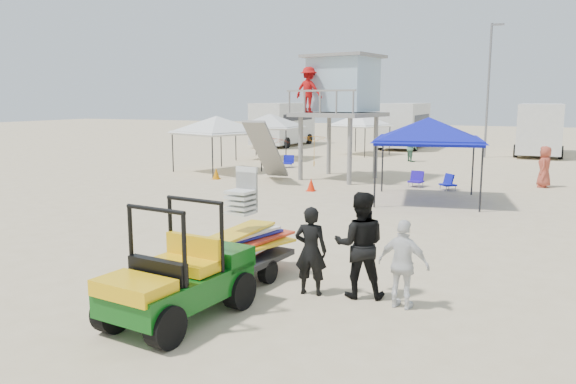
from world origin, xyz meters
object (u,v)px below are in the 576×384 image
at_px(canopy_blue, 429,121).
at_px(surf_trailer, 245,240).
at_px(lifeguard_tower, 338,89).
at_px(man_left, 311,251).
at_px(utility_cart, 175,267).

bearing_deg(canopy_blue, surf_trailer, -99.09).
xyz_separation_m(lifeguard_tower, canopy_blue, (4.74, -4.09, -1.19)).
bearing_deg(surf_trailer, man_left, -11.20).
xyz_separation_m(utility_cart, surf_trailer, (0.01, 2.34, -0.08)).
distance_m(surf_trailer, lifeguard_tower, 15.05).
xyz_separation_m(utility_cart, man_left, (1.52, 2.04, -0.07)).
height_order(surf_trailer, canopy_blue, canopy_blue).
bearing_deg(surf_trailer, utility_cart, -90.16).
bearing_deg(lifeguard_tower, man_left, -72.58).
height_order(utility_cart, surf_trailer, surf_trailer).
bearing_deg(utility_cart, surf_trailer, 89.84).
distance_m(man_left, canopy_blue, 10.77).
xyz_separation_m(surf_trailer, canopy_blue, (1.65, 10.29, 1.98)).
bearing_deg(lifeguard_tower, canopy_blue, -40.78).
bearing_deg(utility_cart, man_left, 53.22).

